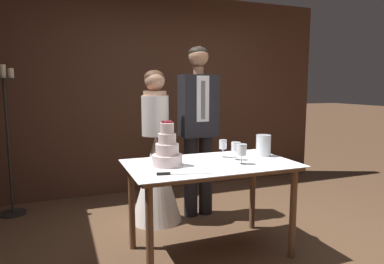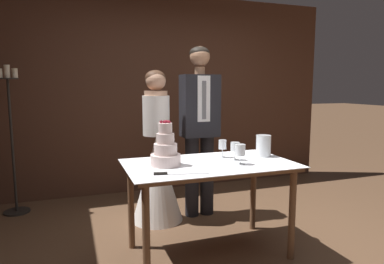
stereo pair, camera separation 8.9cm
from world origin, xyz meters
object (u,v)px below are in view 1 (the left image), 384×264
cake_knife (174,174)px  tiered_cake (167,151)px  hurricane_candle (263,146)px  wine_glass_middle (223,145)px  groom (198,122)px  cake_table (210,174)px  wine_glass_far (242,150)px  bride (156,167)px  wine_glass_near (236,147)px  candle_stand (8,142)px

cake_knife → tiered_cake: bearing=94.2°
hurricane_candle → wine_glass_middle: bearing=168.1°
cake_knife → groom: 1.31m
cake_table → wine_glass_far: size_ratio=8.35×
cake_table → cake_knife: size_ratio=3.47×
wine_glass_middle → bride: 0.88m
wine_glass_far → hurricane_candle: 0.41m
wine_glass_near → bride: size_ratio=0.10×
cake_table → bride: (-0.24, 0.87, -0.12)m
cake_knife → hurricane_candle: bearing=31.5°
bride → hurricane_candle: bearing=-43.7°
wine_glass_far → hurricane_candle: (0.35, 0.22, -0.02)m
tiered_cake → wine_glass_far: (0.59, -0.17, -0.01)m
hurricane_candle → bride: bride is taller
bride → candle_stand: 1.66m
tiered_cake → candle_stand: bearing=130.3°
tiered_cake → cake_knife: bearing=-98.1°
hurricane_candle → groom: size_ratio=0.11×
cake_table → bride: bride is taller
candle_stand → wine_glass_near: bearing=-38.8°
bride → groom: groom is taller
candle_stand → cake_knife: bearing=-55.2°
cake_table → wine_glass_far: bearing=-30.7°
bride → wine_glass_middle: bearing=-57.9°
wine_glass_far → bride: bride is taller
cake_table → wine_glass_far: wine_glass_far is taller
groom → candle_stand: bearing=159.0°
wine_glass_near → wine_glass_far: wine_glass_far is taller
groom → tiered_cake: bearing=-126.3°
bride → candle_stand: candle_stand is taller
cake_knife → wine_glass_middle: bearing=47.1°
cake_table → wine_glass_near: 0.33m
cake_knife → wine_glass_near: bearing=35.7°
wine_glass_middle → bride: bride is taller
wine_glass_near → candle_stand: size_ratio=0.09×
tiered_cake → candle_stand: 2.07m
wine_glass_middle → wine_glass_far: (0.02, -0.30, 0.00)m
wine_glass_near → wine_glass_middle: bearing=114.1°
tiered_cake → wine_glass_middle: tiered_cake is taller
hurricane_candle → bride: (-0.81, 0.78, -0.30)m
cake_knife → wine_glass_far: wine_glass_far is taller
tiered_cake → wine_glass_far: size_ratio=2.20×
cake_table → wine_glass_middle: bearing=40.4°
wine_glass_near → groom: size_ratio=0.08×
cake_knife → wine_glass_middle: 0.74m
hurricane_candle → tiered_cake: bearing=-176.8°
cake_knife → wine_glass_middle: (0.60, 0.42, 0.11)m
wine_glass_middle → wine_glass_near: bearing=-65.9°
wine_glass_near → hurricane_candle: hurricane_candle is taller
bride → groom: size_ratio=0.86×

